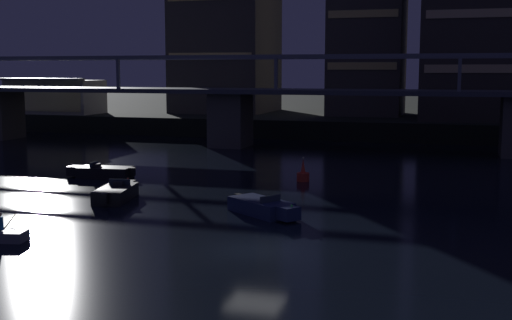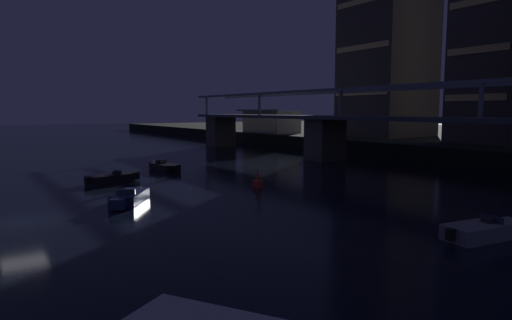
{
  "view_description": "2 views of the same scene",
  "coord_description": "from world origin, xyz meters",
  "px_view_note": "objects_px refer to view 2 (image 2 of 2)",
  "views": [
    {
      "loc": [
        8.3,
        -27.44,
        7.87
      ],
      "look_at": [
        -4.45,
        14.93,
        1.9
      ],
      "focal_mm": 46.71,
      "sensor_mm": 36.0,
      "label": 1
    },
    {
      "loc": [
        29.05,
        -2.79,
        6.68
      ],
      "look_at": [
        -1.87,
        18.28,
        2.43
      ],
      "focal_mm": 30.62,
      "sensor_mm": 36.0,
      "label": 2
    }
  ],
  "objects_px": {
    "river_bridge": "(416,133)",
    "speedboat_mid_center": "(483,231)",
    "tower_west_tall": "(499,28)",
    "speedboat_near_center": "(129,198)",
    "speedboat_near_right": "(112,178)",
    "channel_buoy": "(257,182)",
    "speedboat_mid_left": "(164,167)",
    "waterfront_pavilion": "(270,122)",
    "tower_west_low": "(388,27)"
  },
  "relations": [
    {
      "from": "speedboat_mid_left",
      "to": "speedboat_mid_center",
      "type": "height_order",
      "value": "same"
    },
    {
      "from": "waterfront_pavilion",
      "to": "speedboat_near_right",
      "type": "bearing_deg",
      "value": -52.72
    },
    {
      "from": "tower_west_tall",
      "to": "waterfront_pavilion",
      "type": "xyz_separation_m",
      "value": [
        -39.97,
        -9.37,
        -13.42
      ]
    },
    {
      "from": "tower_west_low",
      "to": "waterfront_pavilion",
      "type": "bearing_deg",
      "value": -153.43
    },
    {
      "from": "river_bridge",
      "to": "tower_west_tall",
      "type": "distance_m",
      "value": 25.42
    },
    {
      "from": "river_bridge",
      "to": "waterfront_pavilion",
      "type": "height_order",
      "value": "river_bridge"
    },
    {
      "from": "speedboat_near_center",
      "to": "speedboat_mid_center",
      "type": "height_order",
      "value": "same"
    },
    {
      "from": "speedboat_mid_left",
      "to": "channel_buoy",
      "type": "height_order",
      "value": "channel_buoy"
    },
    {
      "from": "waterfront_pavilion",
      "to": "speedboat_mid_center",
      "type": "height_order",
      "value": "waterfront_pavilion"
    },
    {
      "from": "river_bridge",
      "to": "speedboat_mid_center",
      "type": "relative_size",
      "value": 17.34
    },
    {
      "from": "speedboat_mid_center",
      "to": "speedboat_near_right",
      "type": "bearing_deg",
      "value": -159.2
    },
    {
      "from": "speedboat_near_center",
      "to": "waterfront_pavilion",
      "type": "bearing_deg",
      "value": 133.93
    },
    {
      "from": "speedboat_mid_center",
      "to": "river_bridge",
      "type": "bearing_deg",
      "value": 133.49
    },
    {
      "from": "river_bridge",
      "to": "speedboat_mid_center",
      "type": "distance_m",
      "value": 25.45
    },
    {
      "from": "tower_west_tall",
      "to": "waterfront_pavilion",
      "type": "relative_size",
      "value": 2.55
    },
    {
      "from": "speedboat_near_right",
      "to": "speedboat_near_center",
      "type": "bearing_deg",
      "value": -9.25
    },
    {
      "from": "speedboat_mid_center",
      "to": "speedboat_near_center",
      "type": "bearing_deg",
      "value": -146.51
    },
    {
      "from": "river_bridge",
      "to": "waterfront_pavilion",
      "type": "relative_size",
      "value": 7.32
    },
    {
      "from": "speedboat_near_center",
      "to": "channel_buoy",
      "type": "height_order",
      "value": "channel_buoy"
    },
    {
      "from": "river_bridge",
      "to": "waterfront_pavilion",
      "type": "distance_m",
      "value": 44.45
    },
    {
      "from": "tower_west_tall",
      "to": "channel_buoy",
      "type": "distance_m",
      "value": 44.17
    },
    {
      "from": "tower_west_tall",
      "to": "speedboat_near_center",
      "type": "relative_size",
      "value": 6.72
    },
    {
      "from": "channel_buoy",
      "to": "waterfront_pavilion",
      "type": "bearing_deg",
      "value": 142.57
    },
    {
      "from": "river_bridge",
      "to": "speedboat_mid_left",
      "type": "bearing_deg",
      "value": -127.18
    },
    {
      "from": "channel_buoy",
      "to": "speedboat_near_center",
      "type": "bearing_deg",
      "value": -88.22
    },
    {
      "from": "tower_west_tall",
      "to": "speedboat_mid_center",
      "type": "xyz_separation_m",
      "value": [
        20.17,
        -39.54,
        -17.44
      ]
    },
    {
      "from": "speedboat_near_center",
      "to": "speedboat_mid_center",
      "type": "xyz_separation_m",
      "value": [
        18.98,
        12.56,
        0.0
      ]
    },
    {
      "from": "waterfront_pavilion",
      "to": "speedboat_mid_left",
      "type": "bearing_deg",
      "value": -52.31
    },
    {
      "from": "river_bridge",
      "to": "speedboat_near_center",
      "type": "bearing_deg",
      "value": -93.09
    },
    {
      "from": "tower_west_low",
      "to": "tower_west_tall",
      "type": "distance_m",
      "value": 19.7
    },
    {
      "from": "tower_west_low",
      "to": "speedboat_mid_center",
      "type": "xyz_separation_m",
      "value": [
        39.59,
        -40.45,
        -20.61
      ]
    },
    {
      "from": "tower_west_low",
      "to": "speedboat_mid_center",
      "type": "height_order",
      "value": "tower_west_low"
    },
    {
      "from": "river_bridge",
      "to": "speedboat_mid_center",
      "type": "height_order",
      "value": "river_bridge"
    },
    {
      "from": "speedboat_near_right",
      "to": "channel_buoy",
      "type": "distance_m",
      "value": 13.71
    },
    {
      "from": "speedboat_near_right",
      "to": "waterfront_pavilion",
      "type": "bearing_deg",
      "value": 127.28
    },
    {
      "from": "tower_west_tall",
      "to": "speedboat_mid_left",
      "type": "bearing_deg",
      "value": -107.7
    },
    {
      "from": "speedboat_near_center",
      "to": "speedboat_mid_left",
      "type": "relative_size",
      "value": 0.9
    },
    {
      "from": "waterfront_pavilion",
      "to": "tower_west_tall",
      "type": "bearing_deg",
      "value": 13.19
    },
    {
      "from": "channel_buoy",
      "to": "speedboat_mid_left",
      "type": "bearing_deg",
      "value": -169.73
    },
    {
      "from": "tower_west_tall",
      "to": "speedboat_mid_left",
      "type": "distance_m",
      "value": 48.63
    },
    {
      "from": "channel_buoy",
      "to": "river_bridge",
      "type": "bearing_deg",
      "value": 84.02
    },
    {
      "from": "speedboat_mid_left",
      "to": "speedboat_mid_center",
      "type": "distance_m",
      "value": 34.18
    },
    {
      "from": "speedboat_near_right",
      "to": "tower_west_tall",
      "type": "bearing_deg",
      "value": 80.26
    },
    {
      "from": "river_bridge",
      "to": "speedboat_mid_center",
      "type": "bearing_deg",
      "value": -46.51
    },
    {
      "from": "tower_west_tall",
      "to": "speedboat_mid_center",
      "type": "relative_size",
      "value": 6.04
    },
    {
      "from": "river_bridge",
      "to": "speedboat_near_center",
      "type": "relative_size",
      "value": 19.28
    },
    {
      "from": "waterfront_pavilion",
      "to": "speedboat_near_right",
      "type": "relative_size",
      "value": 2.37
    },
    {
      "from": "speedboat_near_right",
      "to": "channel_buoy",
      "type": "bearing_deg",
      "value": 46.17
    },
    {
      "from": "tower_west_low",
      "to": "speedboat_mid_center",
      "type": "distance_m",
      "value": 60.24
    },
    {
      "from": "tower_west_tall",
      "to": "speedboat_near_center",
      "type": "height_order",
      "value": "tower_west_tall"
    }
  ]
}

